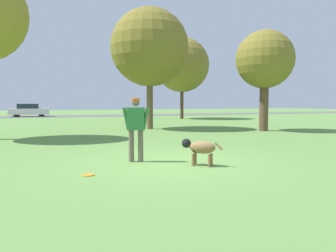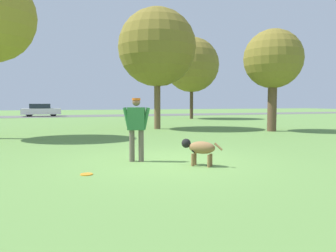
# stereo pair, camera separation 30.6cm
# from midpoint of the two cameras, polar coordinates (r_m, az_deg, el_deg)

# --- Properties ---
(ground_plane) EXTENTS (120.00, 120.00, 0.00)m
(ground_plane) POSITION_cam_midpoint_polar(r_m,az_deg,el_deg) (8.10, 0.60, -6.23)
(ground_plane) COLOR #608C42
(far_road_strip) EXTENTS (120.00, 6.00, 0.01)m
(far_road_strip) POSITION_cam_midpoint_polar(r_m,az_deg,el_deg) (36.75, -15.53, 1.69)
(far_road_strip) COLOR #5B5B59
(far_road_strip) RESTS_ON ground_plane
(person) EXTENTS (0.65, 0.37, 1.56)m
(person) POSITION_cam_midpoint_polar(r_m,az_deg,el_deg) (8.04, -4.44, 0.28)
(person) COLOR #665B4C
(person) RESTS_ON ground_plane
(dog) EXTENTS (0.80, 0.78, 0.61)m
(dog) POSITION_cam_midpoint_polar(r_m,az_deg,el_deg) (7.57, 6.62, -3.83)
(dog) COLOR olive
(dog) RESTS_ON ground_plane
(frisbee) EXTENTS (0.25, 0.25, 0.02)m
(frisbee) POSITION_cam_midpoint_polar(r_m,az_deg,el_deg) (6.83, -12.75, -8.20)
(frisbee) COLOR orange
(frisbee) RESTS_ON ground_plane
(tree_mid_center) EXTENTS (4.25, 4.25, 6.58)m
(tree_mid_center) POSITION_cam_midpoint_polar(r_m,az_deg,el_deg) (18.31, -1.41, 13.50)
(tree_mid_center) COLOR brown
(tree_mid_center) RESTS_ON ground_plane
(tree_far_right) EXTENTS (4.85, 4.85, 7.24)m
(tree_far_right) POSITION_cam_midpoint_polar(r_m,az_deg,el_deg) (29.68, 4.45, 10.57)
(tree_far_right) COLOR #4C3826
(tree_far_right) RESTS_ON ground_plane
(tree_near_right) EXTENTS (2.95, 2.95, 5.12)m
(tree_near_right) POSITION_cam_midpoint_polar(r_m,az_deg,el_deg) (17.61, 18.33, 10.91)
(tree_near_right) COLOR brown
(tree_near_right) RESTS_ON ground_plane
(parked_car_white) EXTENTS (3.97, 1.78, 1.33)m
(parked_car_white) POSITION_cam_midpoint_polar(r_m,az_deg,el_deg) (36.92, -21.00, 2.59)
(parked_car_white) COLOR white
(parked_car_white) RESTS_ON ground_plane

